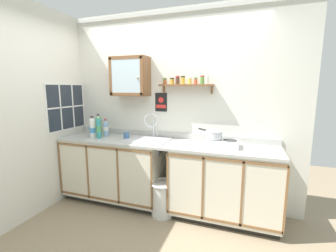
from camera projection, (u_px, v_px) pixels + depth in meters
floor at (153, 220)px, 2.83m from camera, size 5.95×5.95×0.00m
back_wall at (170, 108)px, 3.21m from camera, size 3.55×0.07×2.66m
side_wall_left at (31, 112)px, 2.83m from camera, size 0.05×3.43×2.66m
lower_cabinet_run at (115, 170)px, 3.31m from camera, size 1.45×0.58×0.89m
lower_cabinet_run_right at (224, 184)px, 2.80m from camera, size 1.30×0.58×0.89m
countertop at (162, 143)px, 2.99m from camera, size 2.91×0.61×0.03m
backsplash at (169, 135)px, 3.24m from camera, size 2.91×0.02×0.08m
sink at (147, 141)px, 3.11m from camera, size 0.60×0.48×0.48m
hot_plate_stove at (222, 143)px, 2.75m from camera, size 0.41×0.27×0.09m
saucepan at (214, 134)px, 2.78m from camera, size 0.34×0.30×0.10m
bottle_opaque_white_0 at (93, 128)px, 3.24m from camera, size 0.08×0.08×0.31m
bottle_soda_green_1 at (99, 126)px, 3.34m from camera, size 0.08×0.08×0.32m
bottle_detergent_teal_2 at (99, 128)px, 3.17m from camera, size 0.06×0.06×0.31m
bottle_water_clear_3 at (92, 126)px, 3.39m from camera, size 0.08×0.08×0.29m
bottle_water_blue_4 at (106, 128)px, 3.34m from camera, size 0.07×0.07×0.25m
mug at (126, 135)px, 3.17m from camera, size 0.08×0.12×0.09m
wall_cabinet at (130, 77)px, 3.17m from camera, size 0.53×0.28×0.54m
spice_shelf at (186, 83)px, 2.99m from camera, size 0.72×0.14×0.23m
warning_sign at (161, 102)px, 3.21m from camera, size 0.17×0.01×0.26m
window at (66, 107)px, 3.33m from camera, size 0.03×0.73×0.68m
trash_bin at (163, 198)px, 2.92m from camera, size 0.33×0.33×0.45m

